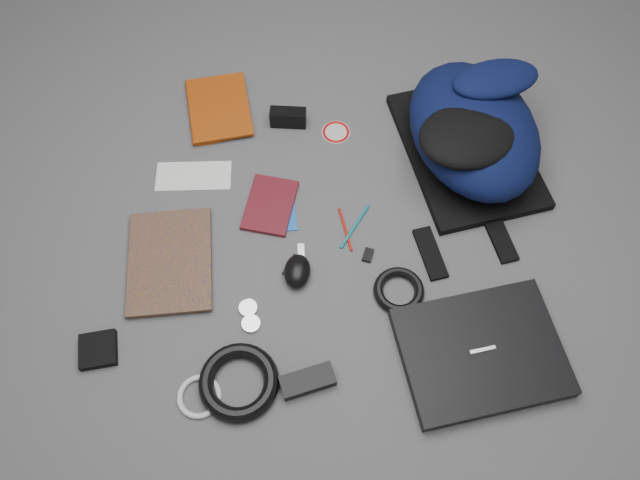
# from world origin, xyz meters

# --- Properties ---
(ground) EXTENTS (4.00, 4.00, 0.00)m
(ground) POSITION_xyz_m (0.00, 0.00, 0.00)
(ground) COLOR #4F4F51
(ground) RESTS_ON ground
(backpack) EXTENTS (0.52, 0.61, 0.22)m
(backpack) POSITION_xyz_m (0.38, 0.34, 0.11)
(backpack) COLOR black
(backpack) RESTS_ON ground
(laptop) EXTENTS (0.45, 0.40, 0.04)m
(laptop) POSITION_xyz_m (0.42, -0.26, 0.02)
(laptop) COLOR black
(laptop) RESTS_ON ground
(textbook_red) EXTENTS (0.24, 0.28, 0.03)m
(textbook_red) POSITION_xyz_m (-0.43, 0.38, 0.01)
(textbook_red) COLOR #8B3008
(textbook_red) RESTS_ON ground
(comic_book) EXTENTS (0.27, 0.33, 0.02)m
(comic_book) POSITION_xyz_m (-0.48, -0.13, 0.01)
(comic_book) COLOR #A35E0B
(comic_book) RESTS_ON ground
(envelope) EXTENTS (0.22, 0.12, 0.00)m
(envelope) POSITION_xyz_m (-0.38, 0.17, 0.00)
(envelope) COLOR white
(envelope) RESTS_ON ground
(dvd_case) EXTENTS (0.14, 0.18, 0.01)m
(dvd_case) POSITION_xyz_m (-0.15, 0.10, 0.01)
(dvd_case) COLOR #450D14
(dvd_case) RESTS_ON ground
(compact_camera) EXTENTS (0.11, 0.04, 0.06)m
(compact_camera) POSITION_xyz_m (-0.14, 0.38, 0.03)
(compact_camera) COLOR black
(compact_camera) RESTS_ON ground
(sticker_disc) EXTENTS (0.10, 0.10, 0.00)m
(sticker_disc) POSITION_xyz_m (0.00, 0.37, 0.00)
(sticker_disc) COLOR silver
(sticker_disc) RESTS_ON ground
(pen_teal) EXTENTS (0.07, 0.14, 0.01)m
(pen_teal) POSITION_xyz_m (0.09, 0.06, 0.00)
(pen_teal) COLOR #0E7482
(pen_teal) RESTS_ON ground
(pen_red) EXTENTS (0.05, 0.13, 0.01)m
(pen_red) POSITION_xyz_m (0.06, 0.05, 0.00)
(pen_red) COLOR #AD1A0D
(pen_red) RESTS_ON ground
(id_badge) EXTENTS (0.07, 0.10, 0.00)m
(id_badge) POSITION_xyz_m (-0.10, 0.07, 0.00)
(id_badge) COLOR blue
(id_badge) RESTS_ON ground
(usb_black) EXTENTS (0.04, 0.07, 0.01)m
(usb_black) POSITION_xyz_m (-0.06, -0.08, 0.01)
(usb_black) COLOR black
(usb_black) RESTS_ON ground
(usb_silver) EXTENTS (0.03, 0.05, 0.01)m
(usb_silver) POSITION_xyz_m (-0.05, -0.03, 0.00)
(usb_silver) COLOR silver
(usb_silver) RESTS_ON ground
(key_fob) EXTENTS (0.03, 0.04, 0.01)m
(key_fob) POSITION_xyz_m (0.13, -0.02, 0.01)
(key_fob) COLOR black
(key_fob) RESTS_ON ground
(mouse) EXTENTS (0.07, 0.10, 0.05)m
(mouse) POSITION_xyz_m (-0.05, -0.10, 0.02)
(mouse) COLOR black
(mouse) RESTS_ON ground
(headphone_left) EXTENTS (0.05, 0.05, 0.01)m
(headphone_left) POSITION_xyz_m (-0.16, -0.20, 0.01)
(headphone_left) COLOR silver
(headphone_left) RESTS_ON ground
(headphone_right) EXTENTS (0.05, 0.05, 0.01)m
(headphone_right) POSITION_xyz_m (-0.14, -0.24, 0.01)
(headphone_right) COLOR silver
(headphone_right) RESTS_ON ground
(cable_coil) EXTENTS (0.15, 0.15, 0.03)m
(cable_coil) POSITION_xyz_m (0.21, -0.12, 0.01)
(cable_coil) COLOR black
(cable_coil) RESTS_ON ground
(power_brick) EXTENTS (0.14, 0.10, 0.03)m
(power_brick) POSITION_xyz_m (0.01, -0.37, 0.02)
(power_brick) COLOR black
(power_brick) RESTS_ON ground
(power_cord_coil) EXTENTS (0.24, 0.24, 0.04)m
(power_cord_coil) POSITION_xyz_m (-0.15, -0.39, 0.02)
(power_cord_coil) COLOR black
(power_cord_coil) RESTS_ON ground
(pouch) EXTENTS (0.11, 0.11, 0.02)m
(pouch) POSITION_xyz_m (-0.50, -0.35, 0.01)
(pouch) COLOR black
(pouch) RESTS_ON ground
(white_cable_coil) EXTENTS (0.12, 0.12, 0.01)m
(white_cable_coil) POSITION_xyz_m (-0.23, -0.44, 0.01)
(white_cable_coil) COLOR silver
(white_cable_coil) RESTS_ON ground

